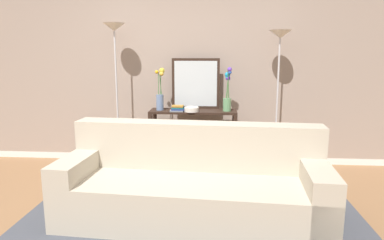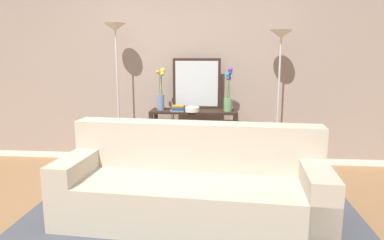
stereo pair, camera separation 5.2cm
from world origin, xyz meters
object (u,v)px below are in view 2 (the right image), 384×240
at_px(wall_mirror, 197,84).
at_px(fruit_bowl, 192,109).
at_px(floor_lamp_left, 116,56).
at_px(book_stack, 178,109).
at_px(book_row_under_console, 170,164).
at_px(vase_tall_flowers, 161,94).
at_px(floor_lamp_right, 280,62).
at_px(vase_short_flowers, 228,94).
at_px(console_table, 194,129).
at_px(couch, 192,187).

height_order(wall_mirror, fruit_bowl, wall_mirror).
xyz_separation_m(floor_lamp_left, book_stack, (0.82, -0.06, -0.67)).
bearing_deg(book_row_under_console, floor_lamp_left, -176.34).
bearing_deg(floor_lamp_left, fruit_bowl, -4.03).
relative_size(vase_tall_flowers, book_stack, 2.91).
relative_size(floor_lamp_right, book_stack, 9.55).
distance_m(vase_tall_flowers, book_stack, 0.31).
height_order(vase_tall_flowers, vase_short_flowers, vase_short_flowers).
distance_m(wall_mirror, book_row_under_console, 1.16).
height_order(floor_lamp_left, fruit_bowl, floor_lamp_left).
xyz_separation_m(console_table, wall_mirror, (0.02, 0.15, 0.59)).
bearing_deg(book_row_under_console, vase_tall_flowers, -170.07).
distance_m(couch, wall_mirror, 1.81).
bearing_deg(book_stack, book_row_under_console, 143.59).
relative_size(floor_lamp_right, vase_short_flowers, 3.21).
distance_m(vase_tall_flowers, fruit_bowl, 0.47).
distance_m(couch, floor_lamp_left, 2.17).
xyz_separation_m(console_table, vase_tall_flowers, (-0.44, -0.02, 0.46)).
height_order(couch, book_stack, book_stack).
bearing_deg(vase_tall_flowers, vase_short_flowers, -0.15).
height_order(vase_tall_flowers, book_stack, vase_tall_flowers).
bearing_deg(vase_short_flowers, console_table, 177.47).
xyz_separation_m(floor_lamp_left, book_row_under_console, (0.67, 0.04, -1.46)).
relative_size(console_table, vase_tall_flowers, 2.06).
bearing_deg(couch, vase_tall_flowers, 110.76).
relative_size(console_table, vase_short_flowers, 2.01).
bearing_deg(couch, wall_mirror, 93.13).
relative_size(wall_mirror, book_row_under_console, 2.65).
xyz_separation_m(wall_mirror, vase_short_flowers, (0.43, -0.17, -0.12)).
height_order(couch, book_row_under_console, couch).
height_order(floor_lamp_right, book_row_under_console, floor_lamp_right).
distance_m(floor_lamp_left, wall_mirror, 1.11).
relative_size(console_table, book_stack, 5.99).
xyz_separation_m(console_table, book_row_under_console, (-0.34, 0.00, -0.49)).
bearing_deg(couch, book_stack, 102.74).
xyz_separation_m(vase_short_flowers, book_stack, (-0.64, -0.08, -0.19)).
xyz_separation_m(floor_lamp_left, vase_tall_flowers, (0.58, 0.03, -0.50)).
xyz_separation_m(wall_mirror, book_stack, (-0.22, -0.26, -0.30)).
bearing_deg(wall_mirror, vase_tall_flowers, -159.78).
bearing_deg(couch, book_row_under_console, 107.04).
xyz_separation_m(vase_tall_flowers, vase_short_flowers, (0.88, -0.00, 0.02)).
height_order(floor_lamp_left, vase_tall_flowers, floor_lamp_left).
xyz_separation_m(floor_lamp_right, wall_mirror, (-1.06, 0.19, -0.29)).
bearing_deg(vase_tall_flowers, book_row_under_console, 9.93).
xyz_separation_m(floor_lamp_left, vase_short_flowers, (1.46, 0.02, -0.48)).
height_order(couch, fruit_bowl, couch).
height_order(floor_lamp_right, fruit_bowl, floor_lamp_right).
relative_size(floor_lamp_left, vase_tall_flowers, 3.46).
relative_size(vase_short_flowers, book_stack, 2.97).
height_order(floor_lamp_right, vase_tall_flowers, floor_lamp_right).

